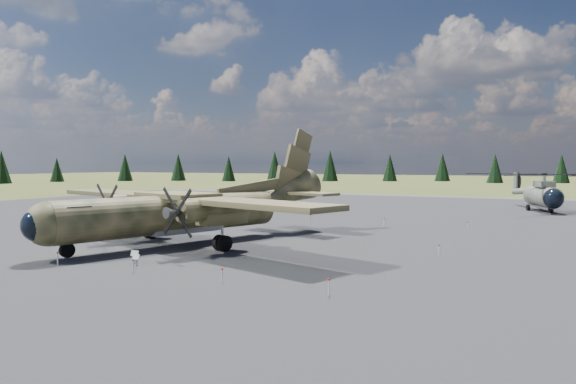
% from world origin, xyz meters
% --- Properties ---
extents(ground, '(500.00, 500.00, 0.00)m').
position_xyz_m(ground, '(0.00, 0.00, 0.00)').
color(ground, brown).
rests_on(ground, ground).
extents(apron, '(120.00, 120.00, 0.04)m').
position_xyz_m(apron, '(0.00, 10.00, 0.00)').
color(apron, '#58585D').
rests_on(apron, ground).
extents(transport_plane, '(30.10, 26.82, 10.10)m').
position_xyz_m(transport_plane, '(-2.33, -2.17, 2.90)').
color(transport_plane, '#3B3D21').
rests_on(transport_plane, ground).
extents(helicopter_near, '(25.25, 25.27, 4.99)m').
position_xyz_m(helicopter_near, '(21.53, 41.59, 3.54)').
color(helicopter_near, slate).
rests_on(helicopter_near, ground).
extents(info_placard_left, '(0.53, 0.30, 0.79)m').
position_xyz_m(info_placard_left, '(-0.33, -10.71, 0.53)').
color(info_placard_left, gray).
rests_on(info_placard_left, ground).
extents(info_placard_right, '(0.48, 0.22, 0.74)m').
position_xyz_m(info_placard_right, '(0.49, -11.51, 0.49)').
color(info_placard_right, gray).
rests_on(info_placard_right, ground).
extents(barrier_fence, '(33.12, 29.62, 0.85)m').
position_xyz_m(barrier_fence, '(-0.46, -0.08, 0.51)').
color(barrier_fence, silver).
rests_on(barrier_fence, ground).
extents(treeline, '(328.65, 323.28, 10.95)m').
position_xyz_m(treeline, '(5.98, 4.26, 4.81)').
color(treeline, black).
rests_on(treeline, ground).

